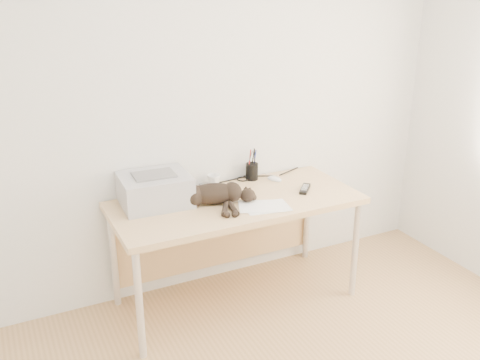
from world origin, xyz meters
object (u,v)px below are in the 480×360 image
cat (211,195)px  mug (214,181)px  desk (231,214)px  pen_cup (252,171)px  mouse (275,177)px  printer (155,189)px

cat → mug: cat is taller
desk → cat: bearing=-154.9°
desk → cat: 0.27m
cat → pen_cup: bearing=51.4°
pen_cup → mouse: size_ratio=1.88×
desk → pen_cup: size_ratio=7.25×
desk → pen_cup: 0.38m
cat → printer: bearing=170.3°
printer → mug: printer is taller
mug → mouse: (0.43, -0.07, -0.02)m
printer → cat: (0.31, -0.16, -0.03)m
pen_cup → mouse: bearing=-29.6°
cat → pen_cup: size_ratio=2.72×
pen_cup → mouse: pen_cup is taller
cat → mouse: (0.57, 0.21, -0.04)m
mug → pen_cup: pen_cup is taller
desk → printer: printer is taller
mug → mouse: bearing=-9.0°
printer → pen_cup: size_ratio=1.98×
desk → mouse: (0.40, 0.12, 0.15)m
cat → mouse: bearing=37.9°
cat → mouse: 0.61m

